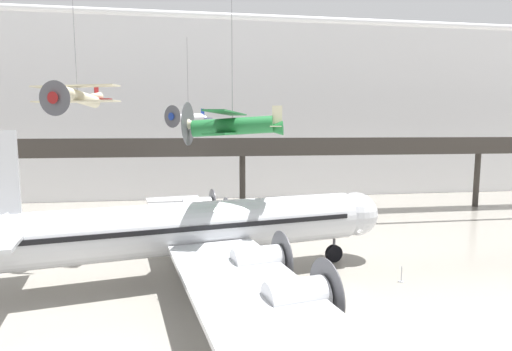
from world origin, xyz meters
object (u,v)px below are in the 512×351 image
(airliner_silver_main, at_px, (191,229))
(suspended_plane_cream_biplane, at_px, (77,96))
(suspended_plane_white_twin, at_px, (188,118))
(suspended_plane_green_biplane, at_px, (232,126))
(stanchion_barrier, at_px, (401,277))

(airliner_silver_main, distance_m, suspended_plane_cream_biplane, 13.19)
(suspended_plane_white_twin, bearing_deg, suspended_plane_cream_biplane, 14.64)
(airliner_silver_main, relative_size, suspended_plane_white_twin, 3.31)
(suspended_plane_cream_biplane, xyz_separation_m, suspended_plane_white_twin, (7.70, 14.88, -1.18))
(suspended_plane_green_biplane, bearing_deg, suspended_plane_cream_biplane, -6.77)
(suspended_plane_green_biplane, relative_size, suspended_plane_white_twin, 1.12)
(stanchion_barrier, bearing_deg, suspended_plane_white_twin, 121.77)
(suspended_plane_white_twin, bearing_deg, airliner_silver_main, 43.28)
(airliner_silver_main, distance_m, suspended_plane_green_biplane, 7.30)
(suspended_plane_green_biplane, height_order, suspended_plane_cream_biplane, suspended_plane_cream_biplane)
(suspended_plane_cream_biplane, bearing_deg, suspended_plane_white_twin, 172.32)
(suspended_plane_white_twin, height_order, stanchion_barrier, suspended_plane_white_twin)
(suspended_plane_green_biplane, bearing_deg, suspended_plane_white_twin, -64.63)
(suspended_plane_green_biplane, relative_size, stanchion_barrier, 10.31)
(airliner_silver_main, xyz_separation_m, suspended_plane_green_biplane, (2.79, 0.78, 6.70))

